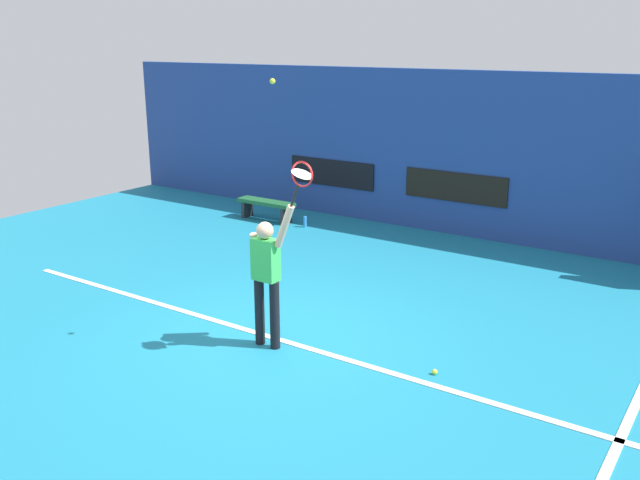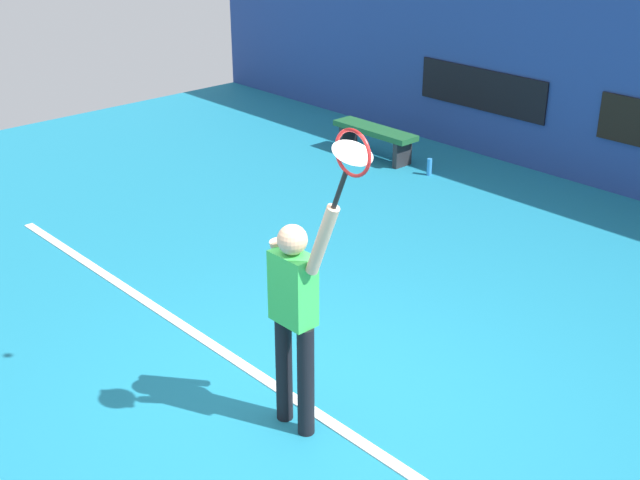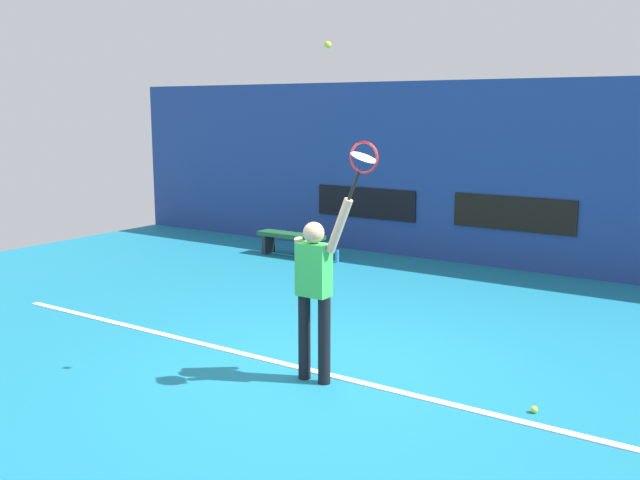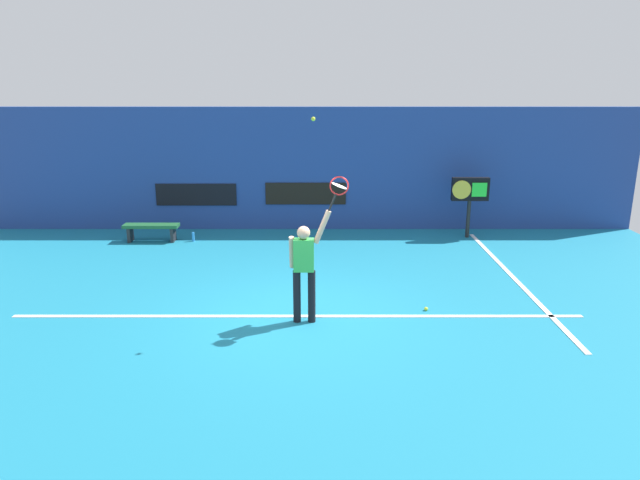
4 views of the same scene
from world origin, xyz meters
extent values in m
plane|color=teal|center=(0.00, 0.00, 0.00)|extent=(18.00, 18.00, 0.00)
cube|color=navy|center=(0.00, 6.21, 1.66)|extent=(18.00, 0.20, 3.32)
cube|color=black|center=(0.00, 6.09, 1.00)|extent=(2.20, 0.03, 0.60)
cube|color=black|center=(-3.00, 6.09, 0.97)|extent=(2.20, 0.03, 0.60)
cube|color=white|center=(0.00, -0.03, 0.01)|extent=(10.00, 0.10, 0.01)
cube|color=white|center=(4.46, 2.00, 0.01)|extent=(0.10, 7.00, 0.01)
cylinder|color=black|center=(0.00, -0.25, 0.46)|extent=(0.13, 0.13, 0.92)
cylinder|color=black|center=(0.25, -0.25, 0.46)|extent=(0.13, 0.13, 0.92)
cube|color=green|center=(0.12, -0.25, 1.20)|extent=(0.34, 0.20, 0.55)
sphere|color=#D8A884|center=(0.12, -0.25, 1.58)|extent=(0.22, 0.22, 0.22)
cylinder|color=#D8A884|center=(0.43, -0.25, 1.68)|extent=(0.30, 0.09, 0.57)
cylinder|color=#D8A884|center=(-0.08, -0.17, 1.22)|extent=(0.09, 0.23, 0.58)
cylinder|color=black|center=(0.59, -0.25, 2.09)|extent=(0.14, 0.03, 0.29)
torus|color=red|center=(0.70, -0.25, 2.36)|extent=(0.41, 0.02, 0.41)
cylinder|color=silver|center=(0.70, -0.25, 2.36)|extent=(0.25, 0.27, 0.10)
sphere|color=#CCE033|center=(0.29, -0.24, 3.42)|extent=(0.07, 0.07, 0.07)
cylinder|color=black|center=(4.27, 5.26, 0.49)|extent=(0.10, 0.10, 0.99)
cube|color=black|center=(4.27, 5.26, 1.29)|extent=(0.95, 0.18, 0.60)
cylinder|color=gold|center=(4.03, 5.16, 1.29)|extent=(0.48, 0.02, 0.48)
cube|color=#26D833|center=(4.48, 5.16, 1.29)|extent=(0.38, 0.02, 0.36)
cube|color=#1E592D|center=(-3.93, 4.85, 0.41)|extent=(1.40, 0.36, 0.08)
cube|color=#262628|center=(-4.48, 4.85, 0.18)|extent=(0.08, 0.32, 0.37)
cube|color=#262628|center=(-3.38, 4.85, 0.18)|extent=(0.08, 0.32, 0.37)
cylinder|color=#338CD8|center=(-2.87, 4.85, 0.12)|extent=(0.07, 0.07, 0.24)
sphere|color=#CCE033|center=(2.30, 0.24, 0.03)|extent=(0.07, 0.07, 0.07)
camera|label=1|loc=(5.30, -6.69, 3.89)|focal=38.21mm
camera|label=2|loc=(4.16, -3.72, 4.00)|focal=46.93mm
camera|label=3|loc=(4.22, -6.19, 2.82)|focal=40.65mm
camera|label=4|loc=(0.39, -9.40, 4.01)|focal=32.31mm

